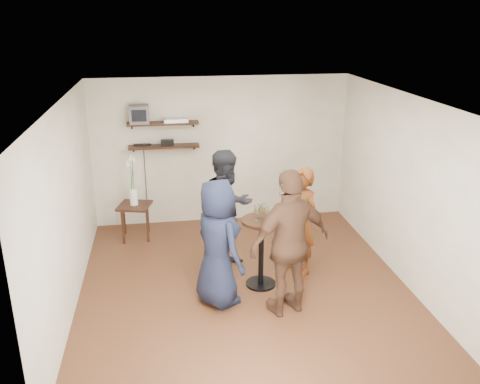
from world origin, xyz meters
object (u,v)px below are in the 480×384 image
Objects in this scene: person_dark at (227,211)px; radio at (167,142)px; dvd_deck at (176,120)px; person_navy at (218,243)px; person_plaid at (301,221)px; crt_monitor at (139,114)px; side_table at (135,210)px; drinks_table at (261,243)px; person_brown at (290,243)px.

radio is at bearing 82.52° from person_dark.
dvd_deck is 2.92m from person_navy.
person_plaid is at bearing -47.79° from person_dark.
radio is at bearing 0.00° from crt_monitor.
person_plaid is at bearing -32.69° from side_table.
crt_monitor reaches higher than radio.
drinks_table is at bearing -90.00° from person_plaid.
person_dark is (0.80, -1.75, -0.61)m from radio.
drinks_table is (1.18, -2.36, -0.88)m from radio.
person_plaid reaches higher than radio.
drinks_table is 0.55× the size of person_dark.
drinks_table is 0.74m from person_plaid.
person_navy is (0.54, -2.70, -0.67)m from radio.
radio is 0.12× the size of person_dark.
person_dark is at bearing -43.23° from person_navy.
crt_monitor reaches higher than person_navy.
crt_monitor is 0.18× the size of person_dark.
dvd_deck is 0.22× the size of person_dark.
radio is 0.14× the size of person_plaid.
person_brown is (1.40, -3.05, -0.57)m from radio.
dvd_deck reaches higher than drinks_table.
person_navy is at bearing -78.64° from radio.
side_table is 0.36× the size of person_navy.
person_navy is (-0.25, -0.95, -0.06)m from person_dark.
drinks_table is at bearing -90.00° from person_brown.
radio is 3.40m from person_brown.
dvd_deck is 0.65× the size of side_table.
person_dark reaches higher than person_navy.
person_brown is (2.00, -2.56, 0.44)m from side_table.
dvd_deck reaches higher than person_navy.
person_navy is (-0.63, -0.34, 0.21)m from drinks_table.
radio reaches higher than side_table.
dvd_deck reaches higher than person_brown.
drinks_table is 0.77m from person_dark.
crt_monitor is 0.67m from radio.
radio is 0.36× the size of side_table.
person_navy is 0.90× the size of person_brown.
person_navy is at bearing -88.98° from person_plaid.
side_table is 0.32× the size of person_brown.
radio is at bearing 180.00° from dvd_deck.
crt_monitor is 3.10m from person_navy.
person_dark is (-1.03, 0.29, 0.12)m from person_plaid.
crt_monitor is at bearing 180.00° from dvd_deck.
dvd_deck is 2.11m from person_dark.
person_plaid is at bearing -48.21° from radio.
person_brown is (0.60, -1.30, 0.04)m from person_dark.
radio is 0.22× the size of drinks_table.
crt_monitor is at bearing -76.75° from person_brown.
radio is 0.12× the size of person_brown.
radio is (0.44, 0.00, -0.50)m from crt_monitor.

